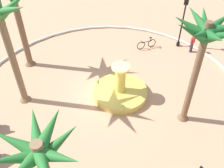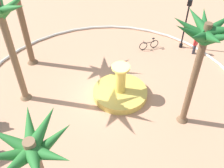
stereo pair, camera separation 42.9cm
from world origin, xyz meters
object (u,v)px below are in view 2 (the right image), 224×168
Objects in this scene: fountain at (120,92)px; lamppost at (186,20)px; palm_tree_mid_plaza at (203,43)px; person_cyclist_helmet at (195,44)px; palm_tree_by_curb at (3,25)px; bicycle_red_frame at (149,45)px; palm_tree_near_fountain at (34,157)px.

lamppost reaches higher than fountain.
palm_tree_mid_plaza is 1.59× the size of lamppost.
person_cyclist_helmet is at bearing -84.22° from palm_tree_mid_plaza.
palm_tree_by_curb reaches higher than lamppost.
palm_tree_near_fountain is at bearing 90.45° from bicycle_red_frame.
palm_tree_by_curb is 14.09m from person_cyclist_helmet.
fountain is 6.12m from bicycle_red_frame.
bicycle_red_frame is at bearing 29.16° from lamppost.
lamppost reaches higher than person_cyclist_helmet.
fountain is 8.12m from lamppost.
fountain is 9.03m from palm_tree_near_fountain.
lamppost is at bearing -150.84° from bicycle_red_frame.
palm_tree_near_fountain is at bearing 77.24° from person_cyclist_helmet.
palm_tree_by_curb is (5.61, 2.78, 5.05)m from fountain.
person_cyclist_helmet is (-3.42, -15.09, -3.37)m from palm_tree_near_fountain.
person_cyclist_helmet is at bearing -116.91° from fountain.
palm_tree_by_curb reaches higher than person_cyclist_helmet.
bicycle_red_frame is 3.67m from person_cyclist_helmet.
bicycle_red_frame is (0.11, -14.24, -3.88)m from palm_tree_near_fountain.
lamppost is 2.03m from person_cyclist_helmet.
palm_tree_mid_plaza is at bearing 95.78° from person_cyclist_helmet.
palm_tree_near_fountain reaches higher than lamppost.
lamppost is at bearing -98.32° from palm_tree_near_fountain.
palm_tree_near_fountain is 7.91m from palm_tree_by_curb.
palm_tree_mid_plaza reaches higher than person_cyclist_helmet.
lamppost is (1.89, -7.87, -3.00)m from palm_tree_mid_plaza.
fountain is 7.82m from person_cyclist_helmet.
palm_tree_near_fountain is at bearing 90.81° from fountain.
palm_tree_by_curb is 13.30m from lamppost.
palm_tree_mid_plaza is 9.34m from bicycle_red_frame.
lamppost is at bearing -76.51° from palm_tree_mid_plaza.
palm_tree_mid_plaza reaches higher than palm_tree_near_fountain.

